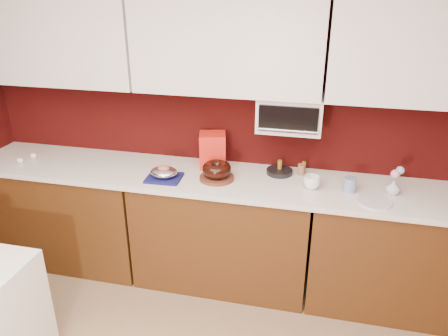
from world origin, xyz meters
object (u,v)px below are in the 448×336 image
at_px(pandoro_box, 213,150).
at_px(coffee_mug, 312,181).
at_px(foil_ham_nest, 164,172).
at_px(blue_jar, 350,185).
at_px(flower_vase, 393,186).
at_px(bundt_cake, 217,169).
at_px(toaster_oven, 290,113).

distance_m(pandoro_box, coffee_mug, 0.80).
bearing_deg(foil_ham_nest, blue_jar, 4.32).
xyz_separation_m(blue_jar, flower_vase, (0.28, 0.03, 0.01)).
distance_m(foil_ham_nest, blue_jar, 1.32).
relative_size(foil_ham_nest, pandoro_box, 0.75).
distance_m(bundt_cake, foil_ham_nest, 0.39).
height_order(foil_ham_nest, pandoro_box, pandoro_box).
relative_size(foil_ham_nest, coffee_mug, 1.81).
height_order(bundt_cake, coffee_mug, bundt_cake).
bearing_deg(pandoro_box, blue_jar, -25.85).
bearing_deg(foil_ham_nest, bundt_cake, 12.46).
bearing_deg(toaster_oven, coffee_mug, -46.40).
relative_size(bundt_cake, flower_vase, 1.87).
bearing_deg(bundt_cake, toaster_oven, 23.40).
xyz_separation_m(pandoro_box, coffee_mug, (0.77, -0.22, -0.08)).
bearing_deg(foil_ham_nest, flower_vase, 4.57).
bearing_deg(toaster_oven, pandoro_box, 178.33).
distance_m(blue_jar, flower_vase, 0.28).
bearing_deg(foil_ham_nest, coffee_mug, 4.88).
xyz_separation_m(coffee_mug, blue_jar, (0.26, 0.01, -0.00)).
bearing_deg(blue_jar, flower_vase, 5.77).
height_order(foil_ham_nest, blue_jar, blue_jar).
relative_size(bundt_cake, coffee_mug, 1.91).
xyz_separation_m(bundt_cake, coffee_mug, (0.68, 0.01, -0.02)).
height_order(toaster_oven, flower_vase, toaster_oven).
bearing_deg(flower_vase, bundt_cake, -177.91).
relative_size(pandoro_box, coffee_mug, 2.42).
bearing_deg(coffee_mug, flower_vase, 3.96).
height_order(coffee_mug, flower_vase, flower_vase).
bearing_deg(pandoro_box, coffee_mug, -30.18).
bearing_deg(toaster_oven, bundt_cake, -156.60).
distance_m(toaster_oven, bundt_cake, 0.66).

